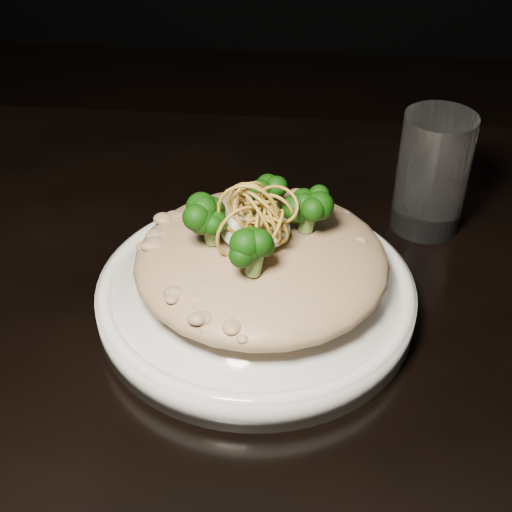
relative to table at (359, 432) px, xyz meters
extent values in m
cube|color=black|center=(0.00, 0.00, 0.06)|extent=(1.10, 0.80, 0.04)
cylinder|color=black|center=(-0.48, 0.33, -0.31)|extent=(0.05, 0.05, 0.71)
cylinder|color=silver|center=(-0.09, 0.05, 0.10)|extent=(0.26, 0.26, 0.03)
ellipsoid|color=brown|center=(-0.09, 0.06, 0.13)|extent=(0.20, 0.20, 0.04)
ellipsoid|color=white|center=(-0.09, 0.06, 0.16)|extent=(0.05, 0.05, 0.02)
cylinder|color=white|center=(0.06, 0.19, 0.14)|extent=(0.07, 0.07, 0.11)
camera|label=1|loc=(-0.05, -0.38, 0.48)|focal=50.00mm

